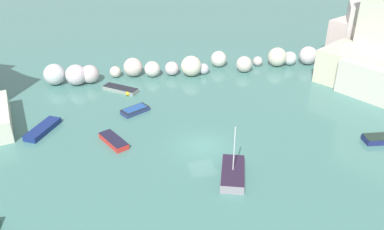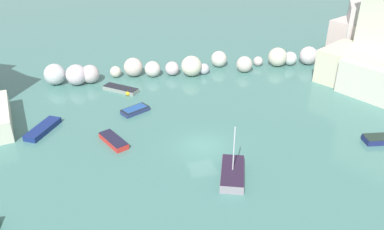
{
  "view_description": "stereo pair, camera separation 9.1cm",
  "coord_description": "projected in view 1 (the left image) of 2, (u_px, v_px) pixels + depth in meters",
  "views": [
    {
      "loc": [
        -7.98,
        -29.89,
        19.91
      ],
      "look_at": [
        0.0,
        4.32,
        1.0
      ],
      "focal_mm": 37.35,
      "sensor_mm": 36.0,
      "label": 1
    },
    {
      "loc": [
        -7.89,
        -29.91,
        19.91
      ],
      "look_at": [
        0.0,
        4.32,
        1.0
      ],
      "focal_mm": 37.35,
      "sensor_mm": 36.0,
      "label": 2
    }
  ],
  "objects": [
    {
      "name": "moored_boat_6",
      "position": [
        114.0,
        141.0,
        36.99
      ],
      "size": [
        2.65,
        3.75,
        0.55
      ],
      "rotation": [
        0.0,
        0.0,
        2.02
      ],
      "color": "red",
      "rests_on": "cove_water"
    },
    {
      "name": "channel_buoy",
      "position": [
        128.0,
        94.0,
        46.08
      ],
      "size": [
        0.5,
        0.5,
        0.5
      ],
      "primitive_type": "sphere",
      "color": "gold",
      "rests_on": "cove_water"
    },
    {
      "name": "moored_boat_2",
      "position": [
        233.0,
        173.0,
        32.38
      ],
      "size": [
        3.22,
        4.75,
        4.74
      ],
      "rotation": [
        0.0,
        0.0,
        4.37
      ],
      "color": "gray",
      "rests_on": "cove_water"
    },
    {
      "name": "moored_boat_4",
      "position": [
        121.0,
        89.0,
        47.13
      ],
      "size": [
        4.13,
        3.75,
        0.52
      ],
      "rotation": [
        0.0,
        0.0,
        2.45
      ],
      "color": "gray",
      "rests_on": "cove_water"
    },
    {
      "name": "rock_breakwater",
      "position": [
        181.0,
        66.0,
        51.35
      ],
      "size": [
        35.87,
        4.72,
        2.61
      ],
      "color": "silver",
      "rests_on": "ground"
    },
    {
      "name": "moored_boat_5",
      "position": [
        43.0,
        129.0,
        38.87
      ],
      "size": [
        3.36,
        4.42,
        0.55
      ],
      "rotation": [
        0.0,
        0.0,
        1.04
      ],
      "color": "navy",
      "rests_on": "cove_water"
    },
    {
      "name": "cove_water",
      "position": [
        203.0,
        146.0,
        36.66
      ],
      "size": [
        160.0,
        160.0,
        0.0
      ],
      "primitive_type": "plane",
      "color": "#467C74",
      "rests_on": "ground"
    },
    {
      "name": "moored_boat_0",
      "position": [
        135.0,
        110.0,
        42.4
      ],
      "size": [
        3.22,
        2.61,
        0.52
      ],
      "rotation": [
        0.0,
        0.0,
        0.5
      ],
      "color": "navy",
      "rests_on": "cove_water"
    }
  ]
}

